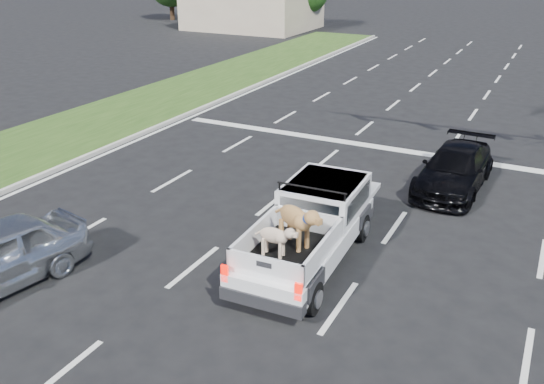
# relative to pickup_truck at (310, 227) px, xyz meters

# --- Properties ---
(ground) EXTENTS (160.00, 160.00, 0.00)m
(ground) POSITION_rel_pickup_truck_xyz_m (-0.45, -1.47, -0.85)
(ground) COLOR black
(ground) RESTS_ON ground
(road_markings) EXTENTS (17.75, 60.00, 0.01)m
(road_markings) POSITION_rel_pickup_truck_xyz_m (-0.45, 5.09, -0.85)
(road_markings) COLOR silver
(road_markings) RESTS_ON ground
(grass_median_left) EXTENTS (5.00, 60.00, 0.10)m
(grass_median_left) POSITION_rel_pickup_truck_xyz_m (-11.95, 4.53, -0.80)
(grass_median_left) COLOR #244214
(grass_median_left) RESTS_ON ground
(curb_left) EXTENTS (0.15, 60.00, 0.14)m
(curb_left) POSITION_rel_pickup_truck_xyz_m (-9.50, 4.53, -0.78)
(curb_left) COLOR #A8A39A
(curb_left) RESTS_ON ground
(building_left) EXTENTS (10.00, 8.00, 4.40)m
(building_left) POSITION_rel_pickup_truck_xyz_m (-20.45, 34.53, 1.35)
(building_left) COLOR #B8A88D
(building_left) RESTS_ON ground
(pickup_truck) EXTENTS (1.99, 4.90, 1.81)m
(pickup_truck) POSITION_rel_pickup_truck_xyz_m (0.00, 0.00, 0.00)
(pickup_truck) COLOR black
(pickup_truck) RESTS_ON ground
(black_coupe) EXTENTS (1.90, 4.32, 1.23)m
(black_coupe) POSITION_rel_pickup_truck_xyz_m (2.11, 5.85, -0.24)
(black_coupe) COLOR black
(black_coupe) RESTS_ON ground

